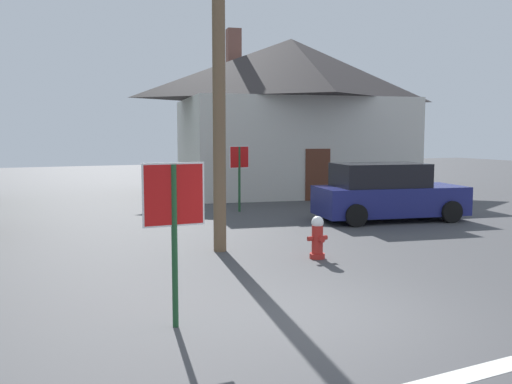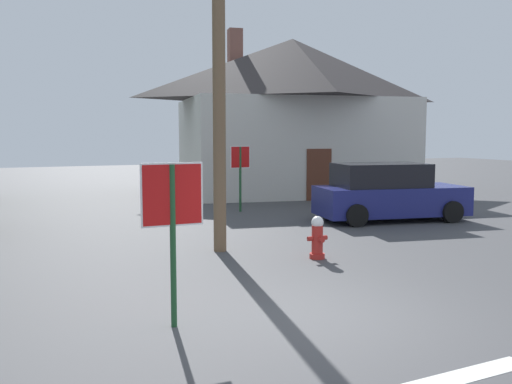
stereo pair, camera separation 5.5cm
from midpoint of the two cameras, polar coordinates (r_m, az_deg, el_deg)
ground_plane at (r=8.34m, az=8.01°, el=-12.67°), size 80.00×80.00×0.10m
stop_sign_near at (r=7.60m, az=-8.16°, el=-1.81°), size 0.84×0.08×2.22m
fire_hydrant at (r=11.93m, az=6.29°, el=-4.58°), size 0.45×0.38×0.89m
utility_pole at (r=12.62m, az=-3.63°, el=15.46°), size 1.60×0.28×9.03m
stop_sign_far at (r=18.83m, az=-1.51°, el=2.71°), size 0.72×0.13×2.18m
house at (r=25.32m, az=3.69°, el=7.86°), size 10.95×8.78×7.20m
parked_car at (r=17.45m, az=13.16°, el=-0.13°), size 4.65×2.61×1.71m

